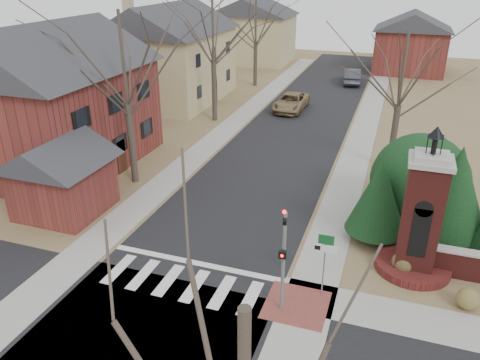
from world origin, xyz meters
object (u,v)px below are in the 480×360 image
at_px(pickup_truck, 291,102).
at_px(traffic_signal_pole, 284,253).
at_px(brick_gate_monument, 420,225).
at_px(distant_car, 352,76).
at_px(sign_post, 325,253).

bearing_deg(pickup_truck, traffic_signal_pole, -76.40).
xyz_separation_m(brick_gate_monument, distant_car, (-6.69, 34.31, -1.35)).
height_order(brick_gate_monument, pickup_truck, brick_gate_monument).
relative_size(brick_gate_monument, pickup_truck, 1.22).
distance_m(pickup_truck, distant_car, 12.96).
bearing_deg(brick_gate_monument, sign_post, -138.58).
bearing_deg(distant_car, sign_post, 87.69).
xyz_separation_m(traffic_signal_pole, pickup_truck, (-5.90, 26.38, -1.85)).
relative_size(sign_post, pickup_truck, 0.52).
xyz_separation_m(sign_post, pickup_truck, (-7.19, 24.96, -1.21)).
bearing_deg(traffic_signal_pole, distant_car, 92.93).
bearing_deg(distant_car, brick_gate_monument, 93.70).
relative_size(sign_post, distant_car, 0.55).
bearing_deg(pickup_truck, sign_post, -72.94).
distance_m(traffic_signal_pole, distant_car, 38.82).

